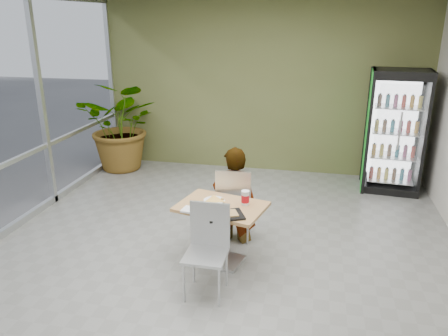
{
  "coord_description": "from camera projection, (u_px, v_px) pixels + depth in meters",
  "views": [
    {
      "loc": [
        1.08,
        -4.62,
        2.82
      ],
      "look_at": [
        -0.05,
        0.54,
        1.0
      ],
      "focal_mm": 35.0,
      "sensor_mm": 36.0,
      "label": 1
    }
  ],
  "objects": [
    {
      "name": "dining_table",
      "position": [
        221.0,
        222.0,
        5.16
      ],
      "size": [
        1.12,
        0.9,
        0.75
      ],
      "rotation": [
        0.0,
        0.0,
        -0.23
      ],
      "color": "#AB7C49",
      "rests_on": "ground"
    },
    {
      "name": "chair_near",
      "position": [
        208.0,
        242.0,
        4.62
      ],
      "size": [
        0.44,
        0.44,
        0.98
      ],
      "rotation": [
        0.0,
        0.0,
        0.0
      ],
      "color": "#BABDC0",
      "rests_on": "ground"
    },
    {
      "name": "potted_plant",
      "position": [
        123.0,
        126.0,
        8.36
      ],
      "size": [
        1.61,
        1.41,
        1.73
      ],
      "primitive_type": "imported",
      "rotation": [
        0.0,
        0.0,
        -0.04
      ],
      "color": "#366227",
      "rests_on": "ground"
    },
    {
      "name": "cafeteria_tray",
      "position": [
        225.0,
        215.0,
        4.8
      ],
      "size": [
        0.48,
        0.43,
        0.02
      ],
      "primitive_type": "cube",
      "rotation": [
        0.0,
        0.0,
        0.43
      ],
      "color": "black",
      "rests_on": "dining_table"
    },
    {
      "name": "seated_woman",
      "position": [
        234.0,
        205.0,
        5.74
      ],
      "size": [
        0.61,
        0.41,
        1.58
      ],
      "primitive_type": "imported",
      "rotation": [
        0.0,
        0.0,
        3.2
      ],
      "color": "black",
      "rests_on": "ground"
    },
    {
      "name": "ground",
      "position": [
        218.0,
        258.0,
        5.4
      ],
      "size": [
        7.0,
        7.0,
        0.0
      ],
      "primitive_type": "plane",
      "color": "gray",
      "rests_on": "ground"
    },
    {
      "name": "chair_far",
      "position": [
        234.0,
        199.0,
        5.65
      ],
      "size": [
        0.48,
        0.48,
        1.02
      ],
      "rotation": [
        0.0,
        0.0,
        3.2
      ],
      "color": "#BABDC0",
      "rests_on": "ground"
    },
    {
      "name": "napkin_stack",
      "position": [
        190.0,
        210.0,
        4.94
      ],
      "size": [
        0.19,
        0.19,
        0.02
      ],
      "primitive_type": "cube",
      "rotation": [
        0.0,
        0.0,
        -0.12
      ],
      "color": "silver",
      "rests_on": "dining_table"
    },
    {
      "name": "pizza_plate",
      "position": [
        214.0,
        200.0,
        5.21
      ],
      "size": [
        0.35,
        0.26,
        0.03
      ],
      "color": "silver",
      "rests_on": "dining_table"
    },
    {
      "name": "soda_cup",
      "position": [
        245.0,
        198.0,
        5.08
      ],
      "size": [
        0.1,
        0.1,
        0.17
      ],
      "color": "silver",
      "rests_on": "dining_table"
    },
    {
      "name": "room_envelope",
      "position": [
        218.0,
        133.0,
        4.88
      ],
      "size": [
        6.0,
        7.0,
        3.2
      ],
      "primitive_type": null,
      "color": "silver",
      "rests_on": "ground"
    },
    {
      "name": "beverage_fridge",
      "position": [
        395.0,
        132.0,
        7.28
      ],
      "size": [
        0.99,
        0.79,
        2.04
      ],
      "rotation": [
        0.0,
        0.0,
        -0.08
      ],
      "color": "black",
      "rests_on": "ground"
    }
  ]
}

